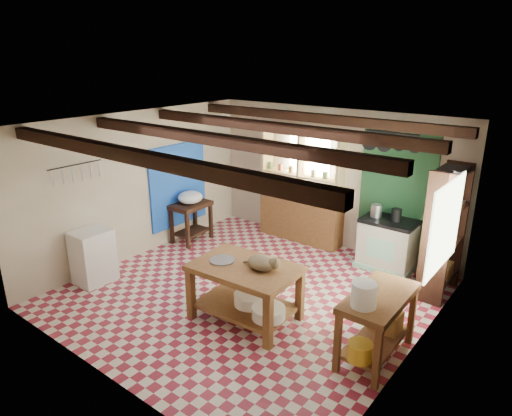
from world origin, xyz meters
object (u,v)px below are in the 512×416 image
Objects in this scene: right_counter at (377,326)px; cat at (262,263)px; work_table at (245,292)px; stove at (387,244)px; prep_table at (191,222)px; white_cabinet at (93,256)px.

cat is at bearing -171.66° from right_counter.
cat is at bearing 11.31° from work_table.
stove is 3.71m from prep_table.
cat is (-1.54, -0.24, 0.47)m from right_counter.
cat is at bearing 13.45° from white_cabinet.
stove is at bearing 62.41° from cat.
white_cabinet is (-2.62, -0.65, 0.03)m from work_table.
white_cabinet reaches higher than right_counter.
stove is at bearing 43.18° from white_cabinet.
stove is 2.78m from cat.
right_counter reaches higher than work_table.
right_counter is at bearing 11.71° from white_cabinet.
white_cabinet is 0.74× the size of right_counter.
white_cabinet reaches higher than prep_table.
white_cabinet is (-3.53, -3.37, -0.00)m from stove.
cat reaches higher than right_counter.
right_counter is (4.38, -1.21, 0.04)m from prep_table.
work_table is at bearing -32.60° from prep_table.
white_cabinet is 2.99m from cat.
work_table is 1.81m from right_counter.
work_table is 1.20× the size of right_counter.
cat reaches higher than stove.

